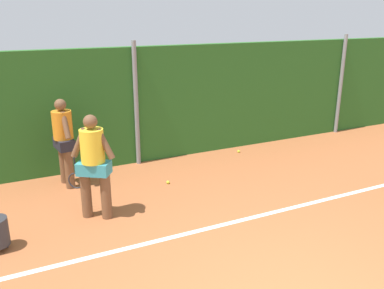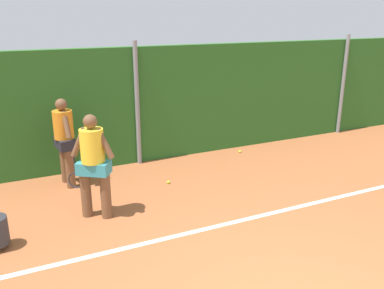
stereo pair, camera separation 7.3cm
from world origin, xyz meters
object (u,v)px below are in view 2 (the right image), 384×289
(tennis_ball_3, at_px, (240,151))
(tennis_ball_2, at_px, (168,182))
(player_backcourt_far, at_px, (64,138))
(player_midcourt, at_px, (93,161))

(tennis_ball_3, bearing_deg, tennis_ball_2, -155.97)
(player_backcourt_far, distance_m, tennis_ball_2, 2.22)
(player_midcourt, distance_m, tennis_ball_3, 4.43)
(player_midcourt, xyz_separation_m, tennis_ball_2, (1.61, 0.78, -0.96))
(tennis_ball_3, bearing_deg, player_backcourt_far, -177.11)
(player_midcourt, relative_size, tennis_ball_2, 26.97)
(tennis_ball_2, xyz_separation_m, tennis_ball_3, (2.31, 1.03, 0.00))
(player_midcourt, xyz_separation_m, player_backcourt_far, (-0.22, 1.60, -0.01))
(player_midcourt, height_order, tennis_ball_3, player_midcourt)
(player_backcourt_far, bearing_deg, tennis_ball_2, -122.23)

